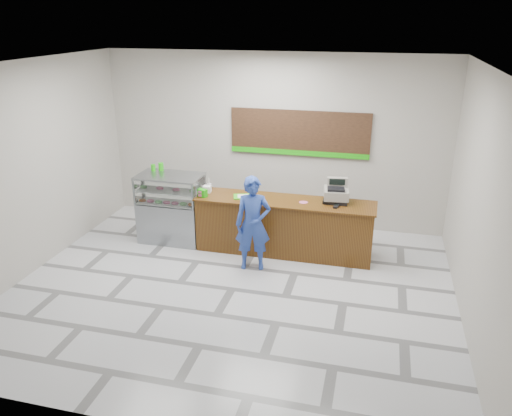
% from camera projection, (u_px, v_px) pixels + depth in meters
% --- Properties ---
extents(floor, '(7.00, 7.00, 0.00)m').
position_uv_depth(floor, '(232.00, 289.00, 8.08)').
color(floor, silver).
rests_on(floor, ground).
extents(back_wall, '(7.00, 0.00, 7.00)m').
position_uv_depth(back_wall, '(273.00, 141.00, 10.15)').
color(back_wall, '#B5B0A6').
rests_on(back_wall, floor).
extents(ceiling, '(7.00, 7.00, 0.00)m').
position_uv_depth(ceiling, '(227.00, 66.00, 6.80)').
color(ceiling, silver).
rests_on(ceiling, back_wall).
extents(sales_counter, '(3.26, 0.76, 1.03)m').
position_uv_depth(sales_counter, '(284.00, 226.00, 9.16)').
color(sales_counter, '#5E3812').
rests_on(sales_counter, floor).
extents(display_case, '(1.22, 0.72, 1.33)m').
position_uv_depth(display_case, '(171.00, 208.00, 9.61)').
color(display_case, gray).
rests_on(display_case, floor).
extents(menu_board, '(2.80, 0.06, 0.90)m').
position_uv_depth(menu_board, '(299.00, 134.00, 9.92)').
color(menu_board, black).
rests_on(menu_board, back_wall).
extents(cash_register, '(0.48, 0.50, 0.41)m').
position_uv_depth(cash_register, '(336.00, 193.00, 8.88)').
color(cash_register, black).
rests_on(cash_register, sales_counter).
extents(card_terminal, '(0.10, 0.15, 0.04)m').
position_uv_depth(card_terminal, '(336.00, 207.00, 8.63)').
color(card_terminal, black).
rests_on(card_terminal, sales_counter).
extents(serving_tray, '(0.44, 0.37, 0.02)m').
position_uv_depth(serving_tray, '(244.00, 196.00, 9.13)').
color(serving_tray, '#3DDB1D').
rests_on(serving_tray, sales_counter).
extents(napkin_box, '(0.15, 0.15, 0.12)m').
position_uv_depth(napkin_box, '(207.00, 189.00, 9.36)').
color(napkin_box, white).
rests_on(napkin_box, sales_counter).
extents(straw_cup, '(0.08, 0.08, 0.13)m').
position_uv_depth(straw_cup, '(209.00, 187.00, 9.47)').
color(straw_cup, silver).
rests_on(straw_cup, sales_counter).
extents(promo_box, '(0.18, 0.15, 0.14)m').
position_uv_depth(promo_box, '(203.00, 193.00, 9.13)').
color(promo_box, '#1EB50E').
rests_on(promo_box, sales_counter).
extents(donut_decal, '(0.15, 0.15, 0.00)m').
position_uv_depth(donut_decal, '(303.00, 202.00, 8.87)').
color(donut_decal, '#D05D87').
rests_on(donut_decal, sales_counter).
extents(green_cup_left, '(0.08, 0.08, 0.13)m').
position_uv_depth(green_cup_left, '(153.00, 168.00, 9.61)').
color(green_cup_left, '#1EB50E').
rests_on(green_cup_left, display_case).
extents(green_cup_right, '(0.10, 0.10, 0.15)m').
position_uv_depth(green_cup_right, '(161.00, 167.00, 9.64)').
color(green_cup_right, '#1EB50E').
rests_on(green_cup_right, display_case).
extents(customer, '(0.68, 0.52, 1.66)m').
position_uv_depth(customer, '(253.00, 224.00, 8.49)').
color(customer, '#2944A0').
rests_on(customer, floor).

